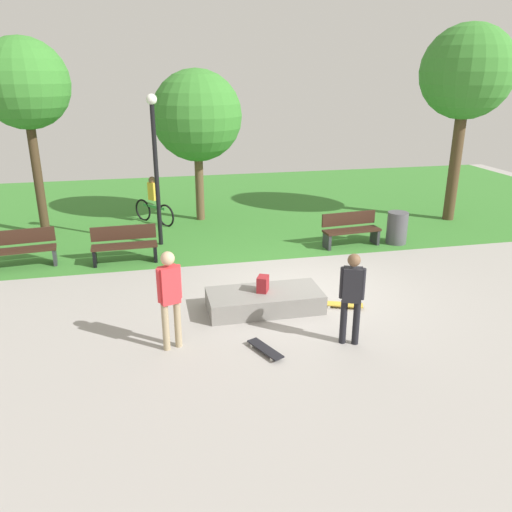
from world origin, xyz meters
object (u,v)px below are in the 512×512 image
at_px(backpack_on_ledge, 263,284).
at_px(skateboard_spare, 343,304).
at_px(park_bench_far_right, 124,244).
at_px(park_bench_center_lawn, 21,248).
at_px(tree_slender_maple, 197,116).
at_px(tree_young_birch, 467,74).
at_px(skater_performing_trick, 170,293).
at_px(concrete_ledge, 265,301).
at_px(cyclist_on_bicycle, 154,204).
at_px(skateboard_by_ledge, 265,349).
at_px(trash_bin, 397,228).
at_px(lamp_post, 155,156).
at_px(skater_watching, 352,292).
at_px(tree_tall_oak, 24,85).
at_px(park_bench_near_lamppost, 351,229).

xyz_separation_m(backpack_on_ledge, skateboard_spare, (1.61, -0.29, -0.48)).
xyz_separation_m(park_bench_far_right, park_bench_center_lawn, (-2.45, 0.21, 0.00)).
height_order(park_bench_far_right, tree_slender_maple, tree_slender_maple).
distance_m(skateboard_spare, tree_young_birch, 9.20).
xyz_separation_m(skater_performing_trick, park_bench_far_right, (-0.89, 4.57, -0.56)).
relative_size(concrete_ledge, cyclist_on_bicycle, 1.50).
xyz_separation_m(skateboard_by_ledge, park_bench_center_lawn, (-4.88, 5.28, 0.42)).
relative_size(tree_slender_maple, trash_bin, 5.23).
height_order(backpack_on_ledge, park_bench_center_lawn, park_bench_center_lawn).
height_order(backpack_on_ledge, skateboard_spare, backpack_on_ledge).
relative_size(lamp_post, trash_bin, 4.50).
xyz_separation_m(skateboard_by_ledge, tree_slender_maple, (-0.11, 8.66, 3.20)).
height_order(lamp_post, trash_bin, lamp_post).
relative_size(skateboard_by_ledge, park_bench_center_lawn, 0.49).
bearing_deg(trash_bin, backpack_on_ledge, -144.20).
bearing_deg(skateboard_spare, skater_watching, -107.69).
distance_m(backpack_on_ledge, trash_bin, 5.69).
bearing_deg(skater_performing_trick, skateboard_by_ledge, -18.03).
distance_m(park_bench_center_lawn, trash_bin, 9.84).
bearing_deg(trash_bin, lamp_post, 168.62).
bearing_deg(park_bench_far_right, cyclist_on_bicycle, 76.63).
bearing_deg(skateboard_spare, skateboard_by_ledge, -144.69).
relative_size(skateboard_by_ledge, trash_bin, 0.91).
height_order(concrete_ledge, skater_performing_trick, skater_performing_trick).
bearing_deg(skateboard_spare, park_bench_center_lawn, 150.33).
bearing_deg(tree_young_birch, skater_performing_trick, -145.35).
xyz_separation_m(skater_watching, skateboard_spare, (0.44, 1.39, -0.91)).
bearing_deg(lamp_post, tree_tall_oak, 152.04).
relative_size(trash_bin, cyclist_on_bicycle, 0.59).
height_order(skater_performing_trick, lamp_post, lamp_post).
height_order(concrete_ledge, skateboard_by_ledge, concrete_ledge).
xyz_separation_m(skateboard_spare, park_bench_center_lawn, (-6.83, 3.89, 0.42)).
distance_m(lamp_post, trash_bin, 6.89).
relative_size(skater_watching, cyclist_on_bicycle, 1.10).
distance_m(skateboard_by_ledge, tree_slender_maple, 9.24).
relative_size(skater_performing_trick, cyclist_on_bicycle, 1.16).
height_order(skateboard_spare, lamp_post, lamp_post).
height_order(skateboard_spare, tree_tall_oak, tree_tall_oak).
distance_m(skateboard_by_ledge, lamp_post, 6.91).
bearing_deg(lamp_post, backpack_on_ledge, -68.32).
relative_size(concrete_ledge, trash_bin, 2.56).
height_order(skater_performing_trick, tree_slender_maple, tree_slender_maple).
relative_size(concrete_ledge, park_bench_center_lawn, 1.39).
distance_m(skater_performing_trick, cyclist_on_bicycle, 8.06).
height_order(skateboard_by_ledge, park_bench_near_lamppost, park_bench_near_lamppost).
relative_size(skater_watching, skateboard_spare, 2.04).
height_order(park_bench_far_right, park_bench_center_lawn, same).
bearing_deg(park_bench_near_lamppost, park_bench_center_lawn, 178.77).
bearing_deg(trash_bin, park_bench_near_lamppost, 176.24).
height_order(backpack_on_ledge, park_bench_far_right, park_bench_far_right).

